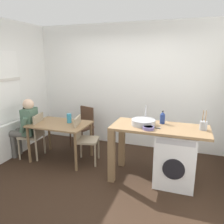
{
  "coord_description": "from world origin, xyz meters",
  "views": [
    {
      "loc": [
        1.27,
        -2.98,
        1.96
      ],
      "look_at": [
        0.09,
        0.45,
        1.07
      ],
      "focal_mm": 35.11,
      "sensor_mm": 36.0,
      "label": 1
    }
  ],
  "objects_px": {
    "chair_spare_by_wall": "(84,124)",
    "utensil_crock": "(203,125)",
    "chair_opposite": "(83,137)",
    "seated_person": "(26,125)",
    "vase": "(69,118)",
    "chair_person_seat": "(34,133)",
    "washing_machine": "(175,158)",
    "bottle_tall_green": "(162,118)",
    "dining_table": "(60,128)",
    "mixing_bowl": "(148,128)"
  },
  "relations": [
    {
      "from": "chair_spare_by_wall",
      "to": "utensil_crock",
      "type": "height_order",
      "value": "utensil_crock"
    },
    {
      "from": "chair_opposite",
      "to": "seated_person",
      "type": "height_order",
      "value": "seated_person"
    },
    {
      "from": "chair_opposite",
      "to": "vase",
      "type": "bearing_deg",
      "value": -114.25
    },
    {
      "from": "chair_opposite",
      "to": "vase",
      "type": "height_order",
      "value": "vase"
    },
    {
      "from": "chair_person_seat",
      "to": "washing_machine",
      "type": "relative_size",
      "value": 1.05
    },
    {
      "from": "chair_person_seat",
      "to": "seated_person",
      "type": "xyz_separation_m",
      "value": [
        -0.16,
        -0.03,
        0.16
      ]
    },
    {
      "from": "utensil_crock",
      "to": "vase",
      "type": "bearing_deg",
      "value": 175.07
    },
    {
      "from": "chair_spare_by_wall",
      "to": "washing_machine",
      "type": "relative_size",
      "value": 1.05
    },
    {
      "from": "chair_spare_by_wall",
      "to": "washing_machine",
      "type": "distance_m",
      "value": 2.25
    },
    {
      "from": "seated_person",
      "to": "washing_machine",
      "type": "bearing_deg",
      "value": -102.02
    },
    {
      "from": "bottle_tall_green",
      "to": "utensil_crock",
      "type": "relative_size",
      "value": 0.71
    },
    {
      "from": "dining_table",
      "to": "vase",
      "type": "bearing_deg",
      "value": 33.69
    },
    {
      "from": "washing_machine",
      "to": "chair_spare_by_wall",
      "type": "bearing_deg",
      "value": 155.6
    },
    {
      "from": "chair_person_seat",
      "to": "vase",
      "type": "height_order",
      "value": "vase"
    },
    {
      "from": "chair_person_seat",
      "to": "chair_spare_by_wall",
      "type": "distance_m",
      "value": 1.09
    },
    {
      "from": "washing_machine",
      "to": "mixing_bowl",
      "type": "height_order",
      "value": "mixing_bowl"
    },
    {
      "from": "seated_person",
      "to": "utensil_crock",
      "type": "relative_size",
      "value": 4.01
    },
    {
      "from": "mixing_bowl",
      "to": "vase",
      "type": "bearing_deg",
      "value": 164.21
    },
    {
      "from": "chair_spare_by_wall",
      "to": "utensil_crock",
      "type": "distance_m",
      "value": 2.61
    },
    {
      "from": "seated_person",
      "to": "mixing_bowl",
      "type": "bearing_deg",
      "value": -106.72
    },
    {
      "from": "utensil_crock",
      "to": "mixing_bowl",
      "type": "bearing_deg",
      "value": -162.15
    },
    {
      "from": "chair_opposite",
      "to": "chair_spare_by_wall",
      "type": "distance_m",
      "value": 0.82
    },
    {
      "from": "mixing_bowl",
      "to": "chair_spare_by_wall",
      "type": "bearing_deg",
      "value": 145.49
    },
    {
      "from": "washing_machine",
      "to": "mixing_bowl",
      "type": "relative_size",
      "value": 5.01
    },
    {
      "from": "mixing_bowl",
      "to": "bottle_tall_green",
      "type": "bearing_deg",
      "value": 66.94
    },
    {
      "from": "dining_table",
      "to": "washing_machine",
      "type": "xyz_separation_m",
      "value": [
        2.17,
        -0.16,
        -0.21
      ]
    },
    {
      "from": "chair_spare_by_wall",
      "to": "vase",
      "type": "bearing_deg",
      "value": 111.66
    },
    {
      "from": "seated_person",
      "to": "vase",
      "type": "bearing_deg",
      "value": -86.96
    },
    {
      "from": "seated_person",
      "to": "washing_machine",
      "type": "relative_size",
      "value": 1.4
    },
    {
      "from": "bottle_tall_green",
      "to": "dining_table",
      "type": "bearing_deg",
      "value": -179.28
    },
    {
      "from": "chair_person_seat",
      "to": "chair_spare_by_wall",
      "type": "bearing_deg",
      "value": -49.32
    },
    {
      "from": "washing_machine",
      "to": "bottle_tall_green",
      "type": "bearing_deg",
      "value": 143.49
    },
    {
      "from": "chair_spare_by_wall",
      "to": "mixing_bowl",
      "type": "height_order",
      "value": "mixing_bowl"
    },
    {
      "from": "mixing_bowl",
      "to": "utensil_crock",
      "type": "height_order",
      "value": "utensil_crock"
    },
    {
      "from": "dining_table",
      "to": "chair_opposite",
      "type": "height_order",
      "value": "chair_opposite"
    },
    {
      "from": "dining_table",
      "to": "bottle_tall_green",
      "type": "height_order",
      "value": "bottle_tall_green"
    },
    {
      "from": "seated_person",
      "to": "mixing_bowl",
      "type": "distance_m",
      "value": 2.49
    },
    {
      "from": "mixing_bowl",
      "to": "vase",
      "type": "height_order",
      "value": "mixing_bowl"
    },
    {
      "from": "washing_machine",
      "to": "vase",
      "type": "bearing_deg",
      "value": 172.72
    },
    {
      "from": "bottle_tall_green",
      "to": "vase",
      "type": "distance_m",
      "value": 1.79
    },
    {
      "from": "dining_table",
      "to": "chair_opposite",
      "type": "bearing_deg",
      "value": 4.02
    },
    {
      "from": "washing_machine",
      "to": "bottle_tall_green",
      "type": "distance_m",
      "value": 0.66
    },
    {
      "from": "dining_table",
      "to": "seated_person",
      "type": "distance_m",
      "value": 0.72
    },
    {
      "from": "dining_table",
      "to": "seated_person",
      "type": "xyz_separation_m",
      "value": [
        -0.7,
        -0.12,
        0.03
      ]
    },
    {
      "from": "seated_person",
      "to": "vase",
      "type": "relative_size",
      "value": 6.63
    },
    {
      "from": "chair_opposite",
      "to": "washing_machine",
      "type": "xyz_separation_m",
      "value": [
        1.69,
        -0.19,
        -0.08
      ]
    },
    {
      "from": "washing_machine",
      "to": "utensil_crock",
      "type": "distance_m",
      "value": 0.67
    },
    {
      "from": "dining_table",
      "to": "chair_person_seat",
      "type": "bearing_deg",
      "value": -171.11
    },
    {
      "from": "chair_opposite",
      "to": "mixing_bowl",
      "type": "bearing_deg",
      "value": 60.37
    },
    {
      "from": "chair_spare_by_wall",
      "to": "mixing_bowl",
      "type": "xyz_separation_m",
      "value": [
        1.64,
        -1.13,
        0.44
      ]
    }
  ]
}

